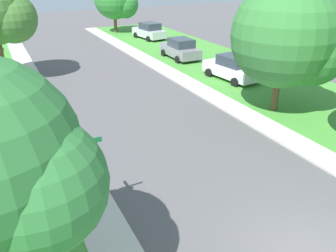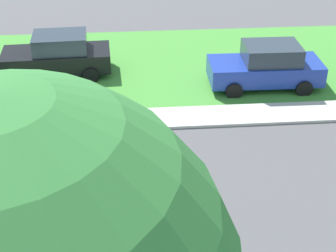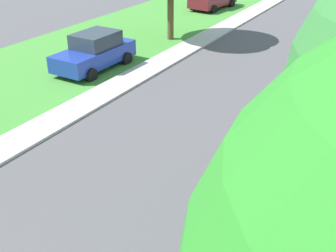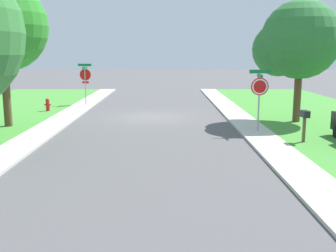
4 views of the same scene
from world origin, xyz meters
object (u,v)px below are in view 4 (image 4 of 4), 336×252
object	(u,v)px
fire_hydrant	(48,105)
mailbox	(305,118)
tree_across_left	(295,42)
stop_sign_near_corner	(85,77)
stop_sign_far_corner	(260,90)

from	to	relation	value
fire_hydrant	mailbox	size ratio (longest dim) A/B	0.63
tree_across_left	mailbox	xyz separation A→B (m)	(0.99, 4.82, -2.97)
fire_hydrant	tree_across_left	bearing A→B (deg)	164.86
stop_sign_near_corner	stop_sign_far_corner	bearing A→B (deg)	135.14
tree_across_left	fire_hydrant	size ratio (longest dim) A/B	7.26
stop_sign_far_corner	fire_hydrant	size ratio (longest dim) A/B	3.34
stop_sign_near_corner	tree_across_left	world-z (taller)	tree_across_left
stop_sign_far_corner	stop_sign_near_corner	bearing A→B (deg)	-44.86
stop_sign_near_corner	tree_across_left	xyz separation A→B (m)	(-11.65, 6.60, 2.10)
mailbox	stop_sign_near_corner	bearing A→B (deg)	-47.01
tree_across_left	mailbox	distance (m)	5.75
mailbox	fire_hydrant	bearing A→B (deg)	-34.35
stop_sign_near_corner	tree_across_left	size ratio (longest dim) A/B	0.46
stop_sign_far_corner	tree_across_left	distance (m)	4.12
stop_sign_near_corner	stop_sign_far_corner	size ratio (longest dim) A/B	1.00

